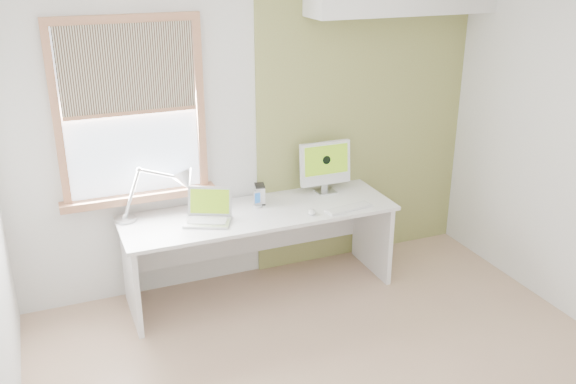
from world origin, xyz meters
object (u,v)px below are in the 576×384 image
desk_lamp (174,186)px  imac (325,164)px  desk (257,230)px  external_drive (260,194)px  laptop (209,213)px

desk_lamp → imac: size_ratio=1.64×
desk → desk_lamp: desk_lamp is taller
external_drive → laptop: bearing=-159.9°
desk → laptop: bearing=-169.7°
desk_lamp → desk: bearing=-18.2°
imac → desk_lamp: bearing=176.9°
laptop → external_drive: bearing=20.1°
external_drive → imac: 0.63m
imac → desk: bearing=-168.8°
desk_lamp → imac: bearing=-3.1°
desk → desk_lamp: 0.77m
desk_lamp → laptop: 0.38m
laptop → desk_lamp: bearing=125.4°
laptop → imac: imac is taller
laptop → imac: (1.09, 0.21, 0.19)m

